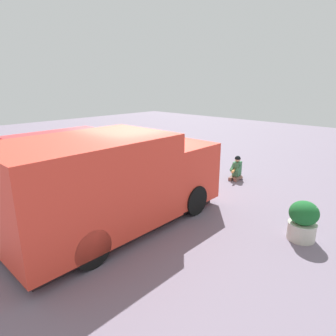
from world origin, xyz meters
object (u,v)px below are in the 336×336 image
food_truck (113,183)px  planter_flowering_near (303,220)px  person_customer (237,170)px  plaza_bench (136,156)px  planter_flowering_far (65,161)px

food_truck → planter_flowering_near: 4.31m
person_customer → plaza_bench: (-1.22, 4.06, 0.05)m
planter_flowering_near → planter_flowering_far: (-1.23, 8.22, 0.05)m
food_truck → person_customer: size_ratio=6.33×
person_customer → planter_flowering_near: bearing=-129.8°
person_customer → planter_flowering_near: (-2.70, -3.24, 0.13)m
person_customer → plaza_bench: bearing=106.7°
planter_flowering_near → planter_flowering_far: size_ratio=0.97×
planter_flowering_far → plaza_bench: bearing=-18.9°
planter_flowering_near → planter_flowering_far: planter_flowering_far is taller
food_truck → planter_flowering_near: bearing=-55.6°
person_customer → planter_flowering_far: bearing=128.2°
food_truck → plaza_bench: size_ratio=3.43×
food_truck → planter_flowering_far: (1.18, 4.70, -0.56)m
food_truck → person_customer: food_truck is taller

